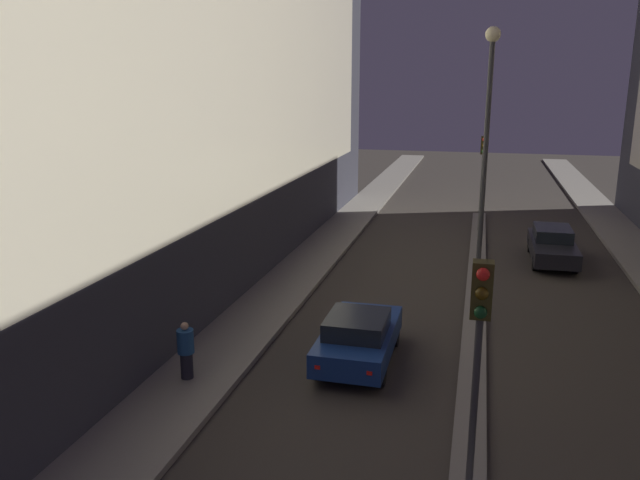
{
  "coord_description": "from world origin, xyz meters",
  "views": [
    {
      "loc": [
        -0.15,
        -5.8,
        7.59
      ],
      "look_at": [
        -7.1,
        21.27,
        0.5
      ],
      "focal_mm": 35.0,
      "sensor_mm": 36.0,
      "label": 1
    }
  ],
  "objects_px": {
    "traffic_light_mid": "(483,162)",
    "car_left_lane": "(359,337)",
    "pedestrian_on_left_sidewalk": "(186,350)",
    "car_right_lane": "(552,245)",
    "street_lamp": "(486,138)",
    "traffic_light_near": "(478,342)"
  },
  "relations": [
    {
      "from": "car_right_lane",
      "to": "pedestrian_on_left_sidewalk",
      "type": "bearing_deg",
      "value": -125.58
    },
    {
      "from": "traffic_light_near",
      "to": "car_left_lane",
      "type": "distance_m",
      "value": 7.79
    },
    {
      "from": "traffic_light_mid",
      "to": "car_right_lane",
      "type": "distance_m",
      "value": 6.32
    },
    {
      "from": "pedestrian_on_left_sidewalk",
      "to": "car_right_lane",
      "type": "bearing_deg",
      "value": 54.42
    },
    {
      "from": "street_lamp",
      "to": "pedestrian_on_left_sidewalk",
      "type": "xyz_separation_m",
      "value": [
        -7.15,
        -6.83,
        -4.95
      ]
    },
    {
      "from": "car_left_lane",
      "to": "traffic_light_mid",
      "type": "bearing_deg",
      "value": 79.4
    },
    {
      "from": "traffic_light_mid",
      "to": "pedestrian_on_left_sidewalk",
      "type": "distance_m",
      "value": 20.48
    },
    {
      "from": "car_left_lane",
      "to": "car_right_lane",
      "type": "bearing_deg",
      "value": 62.51
    },
    {
      "from": "traffic_light_near",
      "to": "street_lamp",
      "type": "relative_size",
      "value": 0.53
    },
    {
      "from": "traffic_light_mid",
      "to": "car_right_lane",
      "type": "height_order",
      "value": "traffic_light_mid"
    },
    {
      "from": "traffic_light_near",
      "to": "car_right_lane",
      "type": "xyz_separation_m",
      "value": [
        3.11,
        18.47,
        -2.92
      ]
    },
    {
      "from": "pedestrian_on_left_sidewalk",
      "to": "traffic_light_near",
      "type": "bearing_deg",
      "value": -30.07
    },
    {
      "from": "traffic_light_near",
      "to": "street_lamp",
      "type": "xyz_separation_m",
      "value": [
        0.0,
        10.97,
        2.22
      ]
    },
    {
      "from": "traffic_light_near",
      "to": "street_lamp",
      "type": "bearing_deg",
      "value": 90.0
    },
    {
      "from": "traffic_light_near",
      "to": "car_right_lane",
      "type": "height_order",
      "value": "traffic_light_near"
    },
    {
      "from": "traffic_light_mid",
      "to": "car_left_lane",
      "type": "bearing_deg",
      "value": -100.6
    },
    {
      "from": "traffic_light_near",
      "to": "car_left_lane",
      "type": "bearing_deg",
      "value": 115.51
    },
    {
      "from": "car_right_lane",
      "to": "pedestrian_on_left_sidewalk",
      "type": "distance_m",
      "value": 17.63
    },
    {
      "from": "street_lamp",
      "to": "pedestrian_on_left_sidewalk",
      "type": "bearing_deg",
      "value": -136.29
    },
    {
      "from": "car_left_lane",
      "to": "car_right_lane",
      "type": "distance_m",
      "value": 13.48
    },
    {
      "from": "street_lamp",
      "to": "car_right_lane",
      "type": "xyz_separation_m",
      "value": [
        3.11,
        7.51,
        -5.14
      ]
    },
    {
      "from": "traffic_light_mid",
      "to": "car_left_lane",
      "type": "height_order",
      "value": "traffic_light_mid"
    }
  ]
}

